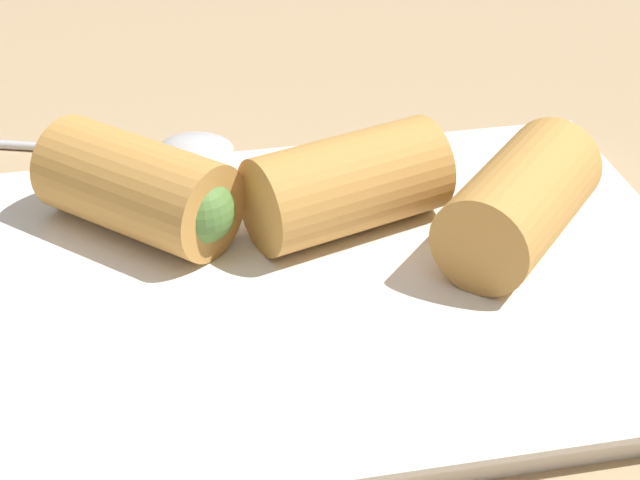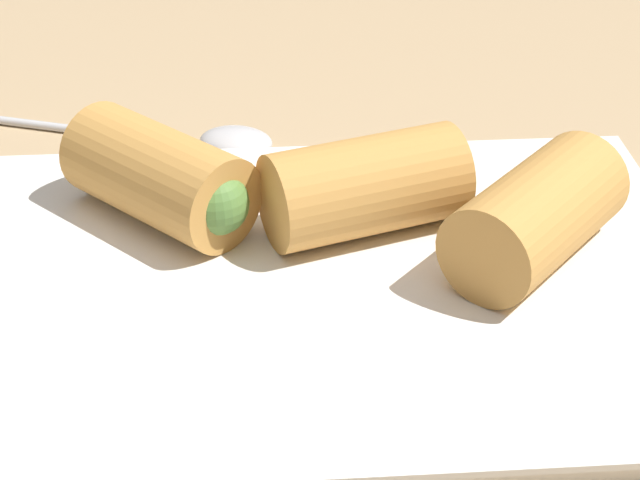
# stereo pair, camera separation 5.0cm
# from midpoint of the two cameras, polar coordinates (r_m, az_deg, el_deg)

# --- Properties ---
(table_surface) EXTENTS (1.80, 1.40, 0.02)m
(table_surface) POSITION_cam_midpoint_polar(r_m,az_deg,el_deg) (0.48, -0.63, -4.63)
(table_surface) COLOR tan
(table_surface) RESTS_ON ground
(serving_plate) EXTENTS (0.34, 0.25, 0.01)m
(serving_plate) POSITION_cam_midpoint_polar(r_m,az_deg,el_deg) (0.47, 3.04, -2.73)
(serving_plate) COLOR white
(serving_plate) RESTS_ON table_surface
(roll_front_left) EXTENTS (0.10, 0.07, 0.05)m
(roll_front_left) POSITION_cam_midpoint_polar(r_m,az_deg,el_deg) (0.49, 5.47, 2.87)
(roll_front_left) COLOR #D19347
(roll_front_left) RESTS_ON serving_plate
(roll_front_right) EXTENTS (0.09, 0.10, 0.05)m
(roll_front_right) POSITION_cam_midpoint_polar(r_m,az_deg,el_deg) (0.48, 14.31, 1.37)
(roll_front_right) COLOR #D19347
(roll_front_right) RESTS_ON serving_plate
(roll_back_left) EXTENTS (0.10, 0.10, 0.05)m
(roll_back_left) POSITION_cam_midpoint_polar(r_m,az_deg,el_deg) (0.50, -5.75, 3.18)
(roll_back_left) COLOR #D19347
(roll_back_left) RESTS_ON serving_plate
(spoon) EXTENTS (0.19, 0.08, 0.01)m
(spoon) POSITION_cam_midpoint_polar(r_m,az_deg,el_deg) (0.60, -3.88, 5.26)
(spoon) COLOR silver
(spoon) RESTS_ON table_surface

